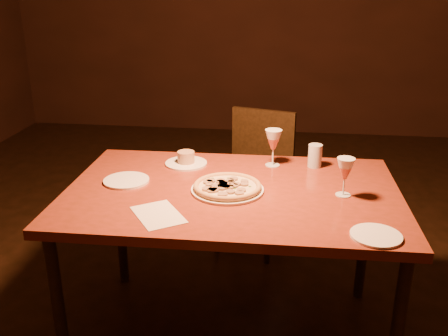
# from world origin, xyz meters

# --- Properties ---
(floor) EXTENTS (7.00, 7.00, 0.00)m
(floor) POSITION_xyz_m (0.00, 0.00, 0.00)
(floor) COLOR #321B10
(floor) RESTS_ON ground
(dining_table) EXTENTS (1.50, 0.98, 0.80)m
(dining_table) POSITION_xyz_m (-0.12, -0.14, 0.73)
(dining_table) COLOR maroon
(dining_table) RESTS_ON floor
(chair_far) EXTENTS (0.53, 0.53, 0.89)m
(chair_far) POSITION_xyz_m (-0.07, 0.85, 0.50)
(chair_far) COLOR black
(chair_far) RESTS_ON floor
(pizza_plate) EXTENTS (0.32, 0.32, 0.04)m
(pizza_plate) POSITION_xyz_m (-0.14, -0.16, 0.82)
(pizza_plate) COLOR white
(pizza_plate) RESTS_ON dining_table
(ramekin_saucer) EXTENTS (0.21, 0.21, 0.07)m
(ramekin_saucer) POSITION_xyz_m (-0.39, 0.15, 0.82)
(ramekin_saucer) COLOR white
(ramekin_saucer) RESTS_ON dining_table
(wine_glass_far) EXTENTS (0.08, 0.08, 0.19)m
(wine_glass_far) POSITION_xyz_m (0.05, 0.19, 0.89)
(wine_glass_far) COLOR #C16450
(wine_glass_far) RESTS_ON dining_table
(wine_glass_right) EXTENTS (0.08, 0.08, 0.17)m
(wine_glass_right) POSITION_xyz_m (0.37, -0.15, 0.88)
(wine_glass_right) COLOR #C16450
(wine_glass_right) RESTS_ON dining_table
(water_tumbler) EXTENTS (0.07, 0.07, 0.12)m
(water_tumbler) POSITION_xyz_m (0.26, 0.20, 0.86)
(water_tumbler) COLOR #B4BDC4
(water_tumbler) RESTS_ON dining_table
(side_plate_left) EXTENTS (0.21, 0.21, 0.01)m
(side_plate_left) POSITION_xyz_m (-0.62, -0.12, 0.80)
(side_plate_left) COLOR white
(side_plate_left) RESTS_ON dining_table
(side_plate_near) EXTENTS (0.19, 0.19, 0.01)m
(side_plate_near) POSITION_xyz_m (0.45, -0.51, 0.80)
(side_plate_near) COLOR white
(side_plate_near) RESTS_ON dining_table
(menu_card) EXTENTS (0.27, 0.29, 0.00)m
(menu_card) POSITION_xyz_m (-0.38, -0.44, 0.80)
(menu_card) COLOR silver
(menu_card) RESTS_ON dining_table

